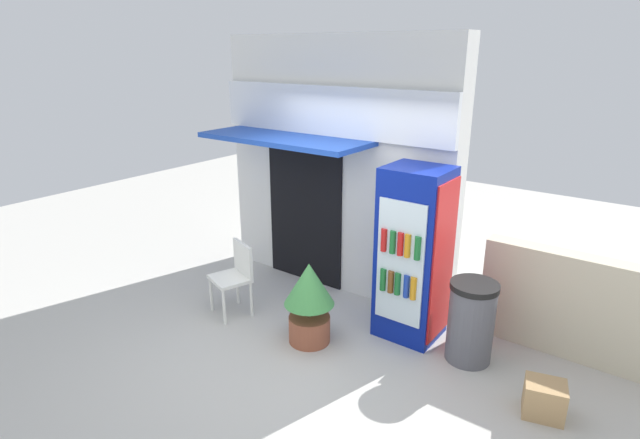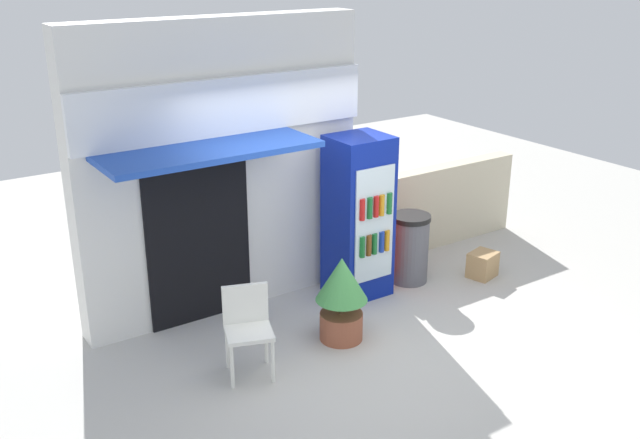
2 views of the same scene
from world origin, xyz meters
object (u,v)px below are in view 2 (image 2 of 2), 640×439
drink_cooler (359,217)px  potted_plant_near_shop (342,294)px  cardboard_box (483,265)px  trash_bin (410,248)px  plastic_chair (247,323)px

drink_cooler → potted_plant_near_shop: (-0.79, -0.78, -0.43)m
drink_cooler → cardboard_box: bearing=-18.3°
drink_cooler → potted_plant_near_shop: bearing=-135.4°
drink_cooler → cardboard_box: size_ratio=5.65×
cardboard_box → drink_cooler: bearing=161.7°
drink_cooler → trash_bin: size_ratio=2.22×
plastic_chair → cardboard_box: size_ratio=2.58×
plastic_chair → drink_cooler: bearing=22.7°
plastic_chair → trash_bin: plastic_chair is taller
potted_plant_near_shop → cardboard_box: (2.33, 0.27, -0.36)m
potted_plant_near_shop → trash_bin: size_ratio=1.07×
trash_bin → potted_plant_near_shop: bearing=-155.1°
drink_cooler → potted_plant_near_shop: size_ratio=2.07×
cardboard_box → potted_plant_near_shop: bearing=-173.3°
plastic_chair → trash_bin: (2.58, 0.70, -0.08)m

